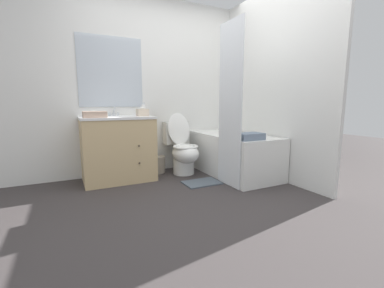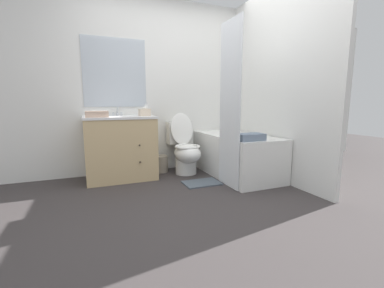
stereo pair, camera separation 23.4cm
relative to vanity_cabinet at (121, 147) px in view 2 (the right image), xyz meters
name	(u,v)px [view 2 (the right image)]	position (x,y,z in m)	size (l,w,h in m)	color
ground_plane	(210,203)	(0.72, -1.24, -0.43)	(14.00, 14.00, 0.00)	#383333
wall_back	(165,87)	(0.72, 0.31, 0.82)	(8.00, 0.06, 2.50)	silver
wall_right	(264,86)	(1.93, -0.48, 0.82)	(0.05, 2.53, 2.50)	silver
vanity_cabinet	(121,147)	(0.00, 0.00, 0.00)	(0.91, 0.61, 0.84)	tan
sink_faucet	(117,113)	(0.00, 0.20, 0.45)	(0.14, 0.12, 0.12)	silver
toilet	(185,150)	(0.90, -0.07, -0.09)	(0.37, 0.68, 0.87)	white
bathtub	(236,155)	(1.54, -0.42, -0.14)	(0.71, 1.41, 0.57)	white
shower_curtain	(230,106)	(1.17, -0.84, 0.55)	(0.02, 0.46, 1.95)	white
wastebasket	(161,164)	(0.58, 0.12, -0.31)	(0.22, 0.22, 0.24)	gray
tissue_box	(145,112)	(0.33, -0.05, 0.46)	(0.14, 0.13, 0.12)	beige
soap_dispenser	(146,110)	(0.37, 0.05, 0.49)	(0.05, 0.05, 0.18)	white
hand_towel_folded	(97,114)	(-0.28, -0.17, 0.45)	(0.27, 0.16, 0.07)	tan
bath_towel_folded	(250,137)	(1.38, -0.96, 0.18)	(0.33, 0.21, 0.08)	slate
bath_mat	(202,183)	(0.91, -0.63, -0.42)	(0.45, 0.32, 0.02)	#4C5660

